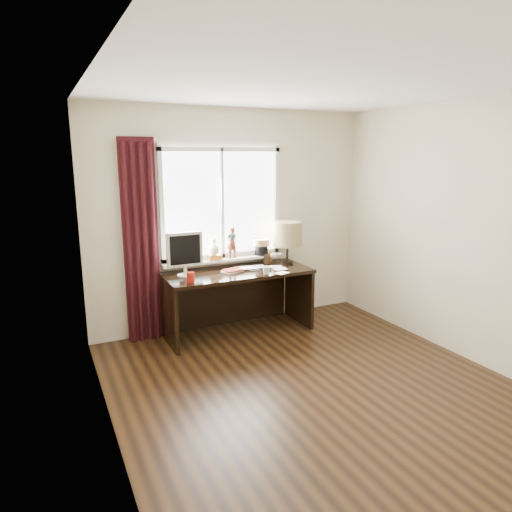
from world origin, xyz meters
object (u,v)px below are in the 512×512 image
mug (266,270)px  monitor (185,251)px  table_lamp (288,234)px  laptop (251,268)px  desk (235,289)px  red_cup (191,277)px

mug → monitor: monitor is taller
monitor → table_lamp: (1.32, 0.04, 0.09)m
laptop → desk: laptop is taller
laptop → red_cup: size_ratio=3.32×
monitor → laptop: bearing=-3.0°
red_cup → laptop: bearing=16.1°
desk → monitor: size_ratio=3.47×
laptop → mug: 0.28m
red_cup → monitor: monitor is taller
red_cup → table_lamp: table_lamp is taller
red_cup → desk: 0.77m
red_cup → monitor: (0.03, 0.27, 0.22)m
laptop → monitor: 0.82m
table_lamp → red_cup: bearing=-166.8°
mug → table_lamp: (0.47, 0.36, 0.32)m
monitor → table_lamp: bearing=1.9°
desk → monitor: monitor is taller
monitor → red_cup: bearing=-95.7°
desk → mug: bearing=-56.6°
laptop → monitor: (-0.78, 0.04, 0.26)m
red_cup → mug: bearing=-2.7°
red_cup → desk: (0.64, 0.32, -0.30)m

